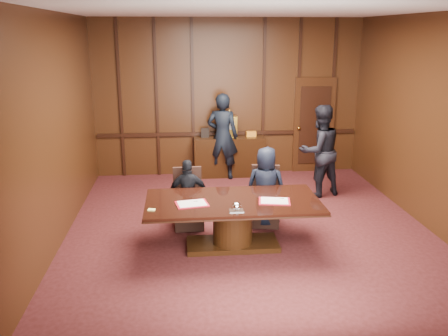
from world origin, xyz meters
name	(u,v)px	position (x,y,z in m)	size (l,w,h in m)	color
room	(255,128)	(0.07, 0.14, 1.72)	(7.00, 7.04, 3.50)	black
sideboard	(229,155)	(0.00, 3.26, 0.49)	(1.60, 0.45, 1.54)	black
conference_table	(233,216)	(-0.35, -0.50, 0.51)	(2.62, 1.32, 0.76)	black
folder_left	(192,204)	(-0.97, -0.62, 0.77)	(0.51, 0.41, 0.02)	#B31020
folder_right	(274,201)	(0.26, -0.62, 0.77)	(0.51, 0.40, 0.02)	#B31020
inkstand	(236,207)	(-0.35, -0.95, 0.81)	(0.20, 0.14, 0.12)	white
notepad	(151,210)	(-1.54, -0.80, 0.77)	(0.10, 0.07, 0.01)	#FFF77C
chair_left	(189,210)	(-1.00, 0.38, 0.29)	(0.50, 0.50, 0.99)	black
chair_right	(265,207)	(0.31, 0.38, 0.29)	(0.56, 0.56, 0.99)	black
signatory_left	(188,194)	(-1.00, 0.30, 0.59)	(0.70, 0.29, 1.19)	black
signatory_right	(266,187)	(0.30, 0.30, 0.68)	(0.67, 0.43, 1.37)	black
witness_left	(223,136)	(-0.17, 3.10, 0.96)	(0.70, 0.46, 1.92)	black
witness_right	(320,151)	(1.64, 1.75, 0.92)	(0.89, 0.69, 1.84)	black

